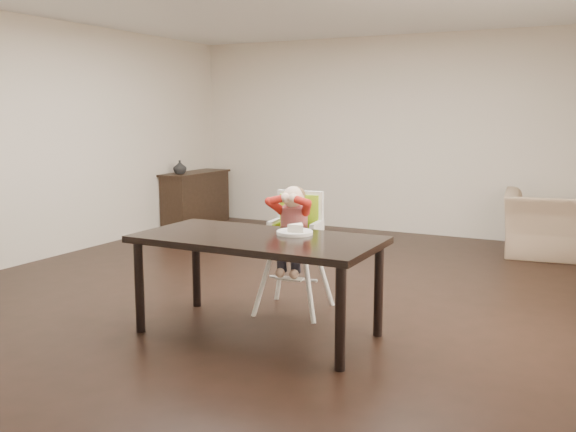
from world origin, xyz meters
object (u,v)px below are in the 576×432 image
sideboard (196,198)px  armchair (557,214)px  high_chair (295,223)px  dining_table (258,247)px

sideboard → armchair: bearing=1.2°
high_chair → armchair: size_ratio=0.92×
high_chair → armchair: high_chair is taller
armchair → sideboard: bearing=-5.4°
high_chair → armchair: bearing=54.3°
high_chair → sideboard: bearing=129.2°
sideboard → high_chair: bearing=-44.1°
dining_table → armchair: armchair is taller
armchair → sideboard: size_ratio=0.91×
sideboard → dining_table: bearing=-49.5°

